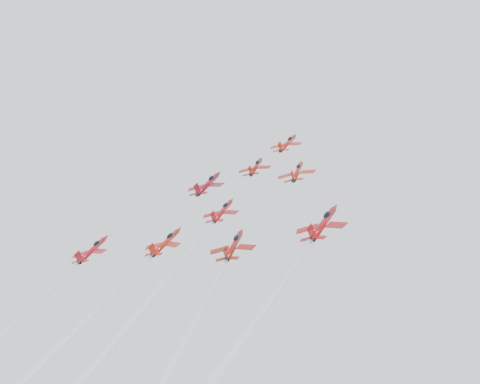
% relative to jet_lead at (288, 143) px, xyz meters
% --- Properties ---
extents(jet_lead, '(9.24, 11.19, 9.05)m').
position_rel_jet_lead_xyz_m(jet_lead, '(0.00, 0.00, 0.00)').
color(jet_lead, '#AE1E10').
extents(jet_row2_left, '(10.42, 12.62, 10.20)m').
position_rel_jet_lead_xyz_m(jet_row2_left, '(-14.55, -16.38, -13.18)').
color(jet_row2_left, maroon).
extents(jet_row2_center, '(8.71, 10.54, 8.52)m').
position_rel_jet_lead_xyz_m(jet_row2_center, '(-3.94, -11.00, -8.87)').
color(jet_row2_center, '#99100E').
extents(jet_row2_right, '(9.14, 11.06, 8.94)m').
position_rel_jet_lead_xyz_m(jet_row2_right, '(9.45, -16.50, -13.30)').
color(jet_row2_right, '#AB1E10').
extents(jet_center, '(8.60, 73.72, 59.71)m').
position_rel_jet_lead_xyz_m(jet_center, '(-2.81, -62.15, -50.15)').
color(jet_center, '#A91016').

